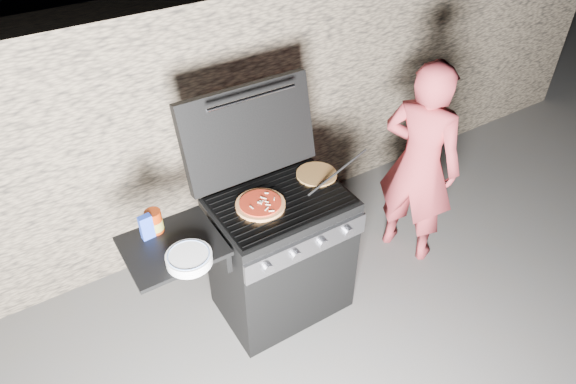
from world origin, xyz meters
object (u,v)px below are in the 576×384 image
gas_grill (247,271)px  pizza_topped (260,204)px  sauce_jar (154,221)px  person (419,165)px

gas_grill → pizza_topped: (0.12, 0.02, 0.47)m
gas_grill → pizza_topped: pizza_topped is taller
pizza_topped → sauce_jar: bearing=167.3°
sauce_jar → person: (1.79, -0.17, -0.21)m
sauce_jar → person: 1.81m
gas_grill → person: 1.38m
pizza_topped → sauce_jar: 0.59m
pizza_topped → person: size_ratio=0.19×
gas_grill → pizza_topped: 0.49m
pizza_topped → person: bearing=-1.9°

